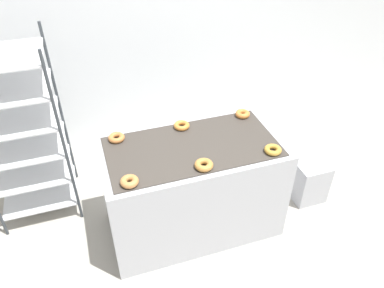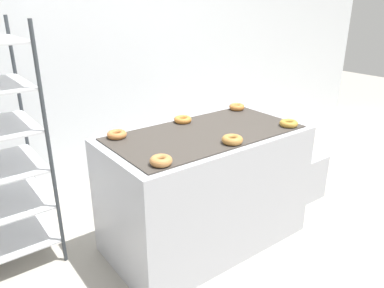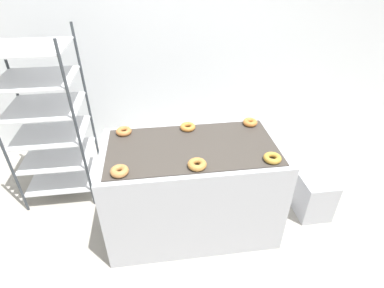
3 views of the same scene
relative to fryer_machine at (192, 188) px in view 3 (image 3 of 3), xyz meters
name	(u,v)px [view 3 (image 3 of 3)]	position (x,y,z in m)	size (l,w,h in m)	color
ground_plane	(203,287)	(0.00, -0.62, -0.42)	(14.00, 14.00, 0.00)	#9E998E
wall_back	(173,25)	(0.00, 1.51, 0.98)	(8.00, 0.05, 2.80)	silver
fryer_machine	(192,188)	(0.00, 0.00, 0.00)	(1.38, 0.74, 0.84)	#A8AAB2
baking_rack_cart	(48,120)	(-1.22, 0.66, 0.38)	(0.64, 0.59, 1.57)	#33383D
glaze_bin	(314,196)	(1.12, -0.01, -0.22)	(0.29, 0.31, 0.39)	#A8AAB2
donut_near_left	(119,171)	(-0.52, -0.26, 0.45)	(0.12, 0.12, 0.05)	#AC733D
donut_near_center	(197,164)	(0.00, -0.26, 0.45)	(0.13, 0.13, 0.05)	#A97336
donut_near_right	(272,158)	(0.53, -0.25, 0.44)	(0.13, 0.13, 0.04)	#A97E2F
donut_far_left	(124,131)	(-0.52, 0.26, 0.44)	(0.13, 0.13, 0.04)	#B36D37
donut_far_center	(188,127)	(0.00, 0.26, 0.44)	(0.13, 0.13, 0.04)	#BD7430
donut_far_right	(250,122)	(0.53, 0.26, 0.44)	(0.12, 0.12, 0.04)	#BB6F31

